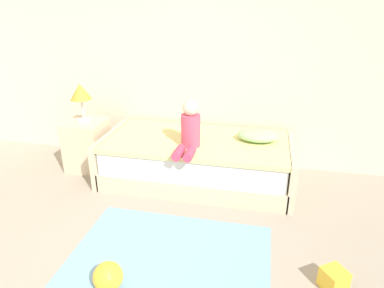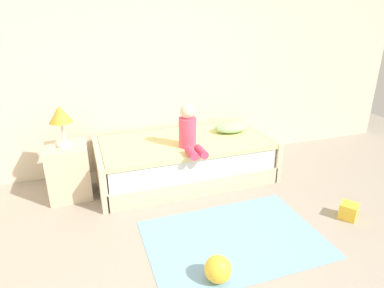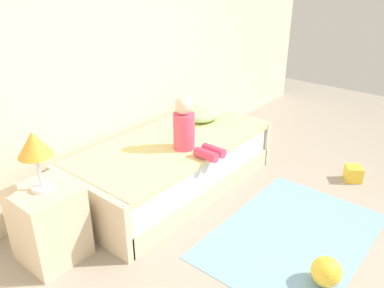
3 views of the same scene
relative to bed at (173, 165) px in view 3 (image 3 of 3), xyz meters
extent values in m
cube|color=beige|center=(-0.16, 0.60, 1.20)|extent=(7.20, 0.10, 2.90)
cube|color=beige|center=(0.00, 0.00, -0.15)|extent=(2.00, 1.00, 0.20)
cube|color=white|center=(0.00, 0.00, 0.08)|extent=(1.94, 0.94, 0.25)
cube|color=#E5E08C|center=(0.00, 0.00, 0.23)|extent=(1.98, 0.98, 0.05)
cube|color=beige|center=(-1.02, 0.00, 0.00)|extent=(0.07, 1.00, 0.50)
cube|color=beige|center=(1.02, 0.00, 0.00)|extent=(0.07, 1.00, 0.50)
cube|color=beige|center=(-1.35, 0.02, 0.05)|extent=(0.44, 0.44, 0.60)
cylinder|color=silver|center=(-1.35, 0.02, 0.37)|extent=(0.15, 0.15, 0.03)
cylinder|color=silver|center=(-1.35, 0.02, 0.50)|extent=(0.02, 0.02, 0.24)
cone|color=#F29E33|center=(-1.35, 0.02, 0.71)|extent=(0.24, 0.24, 0.18)
cylinder|color=#E04C6B|center=(-0.03, -0.18, 0.42)|extent=(0.20, 0.20, 0.34)
sphere|color=beige|center=(-0.03, -0.18, 0.67)|extent=(0.17, 0.17, 0.17)
cylinder|color=#D83F60|center=(-0.08, -0.48, 0.30)|extent=(0.09, 0.22, 0.09)
cylinder|color=#D83F60|center=(0.03, -0.48, 0.30)|extent=(0.09, 0.22, 0.09)
ellipsoid|color=#99CC8C|center=(0.66, 0.10, 0.32)|extent=(0.44, 0.30, 0.13)
sphere|color=yellow|center=(-0.30, -1.71, -0.14)|extent=(0.22, 0.22, 0.22)
cube|color=#7AA8CC|center=(0.04, -1.30, -0.24)|extent=(1.60, 1.10, 0.01)
cube|color=yellow|center=(1.28, -1.37, -0.17)|extent=(0.22, 0.22, 0.16)
camera|label=1|loc=(0.68, -3.41, 1.69)|focal=32.04mm
camera|label=2|loc=(-1.15, -3.56, 1.72)|focal=31.29mm
camera|label=3|loc=(-2.49, -2.31, 1.83)|focal=36.29mm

